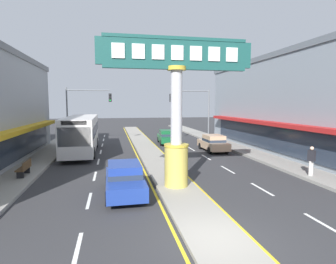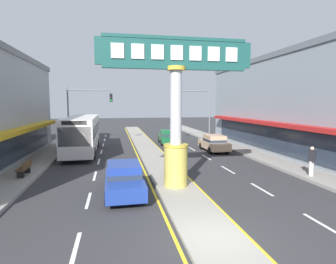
# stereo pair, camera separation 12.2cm
# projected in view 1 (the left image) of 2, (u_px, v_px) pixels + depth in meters

# --- Properties ---
(ground_plane) EXTENTS (160.00, 160.00, 0.00)m
(ground_plane) POSITION_uv_depth(u_px,v_px,m) (217.00, 242.00, 8.95)
(ground_plane) COLOR #303033
(median_strip) EXTENTS (2.08, 52.00, 0.14)m
(median_strip) POSITION_uv_depth(u_px,v_px,m) (147.00, 150.00, 26.51)
(median_strip) COLOR gray
(median_strip) RESTS_ON ground
(sidewalk_left) EXTENTS (2.54, 60.00, 0.18)m
(sidewalk_left) POSITION_uv_depth(u_px,v_px,m) (42.00, 157.00, 22.82)
(sidewalk_left) COLOR gray
(sidewalk_left) RESTS_ON ground
(sidewalk_right) EXTENTS (2.54, 60.00, 0.18)m
(sidewalk_right) POSITION_uv_depth(u_px,v_px,m) (244.00, 150.00, 26.29)
(sidewalk_right) COLOR gray
(sidewalk_right) RESTS_ON ground
(lane_markings) EXTENTS (8.82, 52.00, 0.01)m
(lane_markings) POSITION_uv_depth(u_px,v_px,m) (149.00, 153.00, 25.19)
(lane_markings) COLOR silver
(lane_markings) RESTS_ON ground
(district_sign) EXTENTS (7.93, 1.28, 7.60)m
(district_sign) POSITION_uv_depth(u_px,v_px,m) (176.00, 109.00, 14.20)
(district_sign) COLOR gold
(district_sign) RESTS_ON median_strip
(storefront_right) EXTENTS (10.64, 26.29, 8.68)m
(storefront_right) POSITION_uv_depth(u_px,v_px,m) (319.00, 105.00, 24.56)
(storefront_right) COLOR gray
(storefront_right) RESTS_ON ground
(traffic_light_left_side) EXTENTS (4.86, 0.46, 6.20)m
(traffic_light_left_side) POSITION_uv_depth(u_px,v_px,m) (84.00, 105.00, 30.50)
(traffic_light_left_side) COLOR slate
(traffic_light_left_side) RESTS_ON ground
(traffic_light_right_side) EXTENTS (4.86, 0.46, 6.20)m
(traffic_light_right_side) POSITION_uv_depth(u_px,v_px,m) (195.00, 105.00, 32.65)
(traffic_light_right_side) COLOR slate
(traffic_light_right_side) RESTS_ON ground
(bus_near_right_lane) EXTENTS (2.69, 11.23, 3.26)m
(bus_near_right_lane) POSITION_uv_depth(u_px,v_px,m) (82.00, 132.00, 25.27)
(bus_near_right_lane) COLOR silver
(bus_near_right_lane) RESTS_ON ground
(sedan_far_right_lane) EXTENTS (1.85, 4.31, 1.53)m
(sedan_far_right_lane) POSITION_uv_depth(u_px,v_px,m) (213.00, 143.00, 26.00)
(sedan_far_right_lane) COLOR tan
(sedan_far_right_lane) RESTS_ON ground
(sedan_near_left_lane) EXTENTS (1.89, 4.32, 1.53)m
(sedan_near_left_lane) POSITION_uv_depth(u_px,v_px,m) (125.00, 179.00, 13.55)
(sedan_near_left_lane) COLOR navy
(sedan_near_left_lane) RESTS_ON ground
(sedan_mid_left_lane) EXTENTS (2.03, 4.39, 1.53)m
(sedan_mid_left_lane) POSITION_uv_depth(u_px,v_px,m) (167.00, 137.00, 30.83)
(sedan_mid_left_lane) COLOR #14562D
(sedan_mid_left_lane) RESTS_ON ground
(street_bench) EXTENTS (0.48, 1.60, 0.88)m
(street_bench) POSITION_uv_depth(u_px,v_px,m) (24.00, 168.00, 16.45)
(street_bench) COLOR brown
(street_bench) RESTS_ON sidewalk_left
(pedestrian_near_kerb) EXTENTS (0.34, 0.45, 1.75)m
(pedestrian_near_kerb) POSITION_uv_depth(u_px,v_px,m) (311.00, 159.00, 16.38)
(pedestrian_near_kerb) COLOR #B7B2AD
(pedestrian_near_kerb) RESTS_ON sidewalk_right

